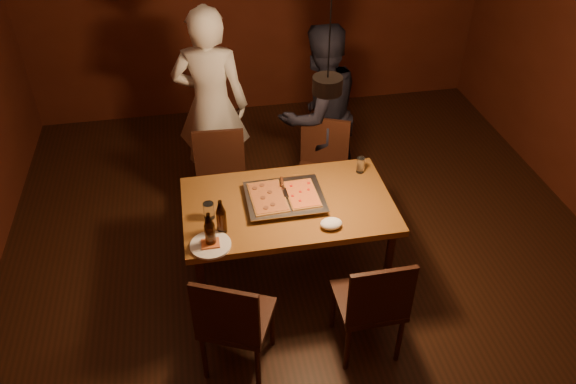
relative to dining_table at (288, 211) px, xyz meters
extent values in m
plane|color=#32180D|center=(0.20, -0.18, -0.68)|extent=(6.00, 6.00, 0.00)
cube|color=brown|center=(0.00, 0.00, 0.05)|extent=(1.50, 0.90, 0.05)
cylinder|color=#38190F|center=(-0.67, -0.37, -0.33)|extent=(0.06, 0.06, 0.70)
cylinder|color=#38190F|center=(0.67, -0.37, -0.33)|extent=(0.06, 0.06, 0.70)
cylinder|color=#38190F|center=(-0.67, 0.37, -0.33)|extent=(0.06, 0.06, 0.70)
cylinder|color=#38190F|center=(0.67, 0.37, -0.33)|extent=(0.06, 0.06, 0.70)
cube|color=#38190F|center=(-0.44, 0.66, -0.25)|extent=(0.44, 0.44, 0.04)
cube|color=#38190F|center=(-0.42, 0.85, -0.01)|extent=(0.42, 0.05, 0.45)
cube|color=#38190F|center=(0.41, 0.70, -0.25)|extent=(0.56, 0.56, 0.04)
cube|color=#38190F|center=(0.49, 0.87, -0.01)|extent=(0.40, 0.20, 0.45)
cube|color=#38190F|center=(-0.46, -0.71, -0.25)|extent=(0.55, 0.55, 0.04)
cube|color=#38190F|center=(-0.54, -0.88, -0.01)|extent=(0.40, 0.20, 0.45)
cube|color=#38190F|center=(0.40, -0.72, -0.25)|extent=(0.42, 0.42, 0.04)
cube|color=#38190F|center=(0.41, -0.91, -0.01)|extent=(0.42, 0.03, 0.45)
cube|color=silver|center=(-0.02, 0.02, 0.10)|extent=(0.58, 0.48, 0.05)
cube|color=maroon|center=(-0.14, 0.02, 0.13)|extent=(0.26, 0.39, 0.02)
cube|color=gold|center=(0.11, 0.02, 0.13)|extent=(0.23, 0.35, 0.02)
cylinder|color=black|center=(-0.57, -0.34, 0.16)|extent=(0.07, 0.07, 0.17)
cone|color=black|center=(-0.57, -0.34, 0.29)|extent=(0.07, 0.07, 0.09)
cylinder|color=black|center=(-0.49, -0.22, 0.16)|extent=(0.07, 0.07, 0.16)
cone|color=black|center=(-0.49, -0.22, 0.28)|extent=(0.07, 0.07, 0.09)
cylinder|color=silver|center=(-0.57, -0.06, 0.13)|extent=(0.08, 0.08, 0.12)
cylinder|color=silver|center=(0.62, 0.28, 0.14)|extent=(0.06, 0.06, 0.13)
cylinder|color=white|center=(-0.58, -0.35, 0.08)|extent=(0.27, 0.27, 0.02)
cube|color=gold|center=(-0.58, -0.35, 0.10)|extent=(0.12, 0.10, 0.01)
ellipsoid|color=white|center=(0.24, -0.31, 0.11)|extent=(0.15, 0.12, 0.06)
imported|color=white|center=(-0.44, 1.29, 0.21)|extent=(0.73, 0.56, 1.78)
imported|color=black|center=(0.48, 1.10, 0.13)|extent=(0.96, 0.86, 1.62)
cylinder|color=black|center=(0.20, -0.18, 1.07)|extent=(0.18, 0.18, 0.10)
camera|label=1|loc=(-0.58, -3.09, 2.58)|focal=35.00mm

